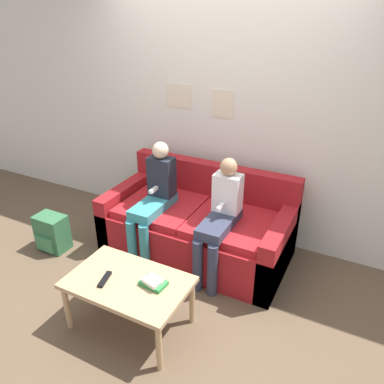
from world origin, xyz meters
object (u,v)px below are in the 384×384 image
couch (198,227)px  tv_remote (105,279)px  person_right (220,216)px  coffee_table (128,286)px  backpack (52,233)px  person_left (154,197)px

couch → tv_remote: couch is taller
person_right → coffee_table: bearing=-110.9°
coffee_table → backpack: size_ratio=2.41×
coffee_table → person_right: 0.99m
person_right → person_left: bearing=179.5°
coffee_table → person_right: size_ratio=0.83×
coffee_table → backpack: bearing=159.8°
couch → person_left: size_ratio=1.58×
coffee_table → person_right: bearing=69.1°
couch → person_right: bearing=-34.2°
backpack → coffee_table: bearing=-20.2°
tv_remote → coffee_table: bearing=12.2°
coffee_table → tv_remote: tv_remote is taller
coffee_table → backpack: coffee_table is taller
person_right → tv_remote: (-0.50, -0.98, -0.16)m
couch → tv_remote: 1.22m
coffee_table → person_right: person_right is taller
person_left → tv_remote: person_left is taller
person_left → coffee_table: bearing=-69.7°
person_left → person_right: bearing=-0.5°
coffee_table → backpack: 1.41m
couch → coffee_table: (-0.03, -1.12, 0.10)m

